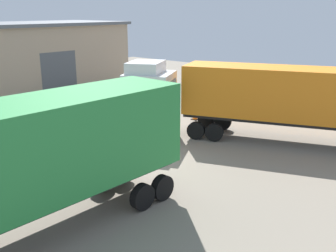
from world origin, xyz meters
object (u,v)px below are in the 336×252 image
at_px(tractor_unit_white, 141,102).
at_px(container_trailer_white, 299,96).
at_px(container_trailer_green, 46,151).
at_px(traffic_cone, 195,116).

bearing_deg(tractor_unit_white, container_trailer_white, 4.68).
xyz_separation_m(tractor_unit_white, container_trailer_green, (-8.86, -4.63, 0.75)).
distance_m(tractor_unit_white, container_trailer_green, 10.03).
relative_size(tractor_unit_white, container_trailer_white, 0.59).
relative_size(tractor_unit_white, traffic_cone, 12.78).
distance_m(tractor_unit_white, traffic_cone, 4.89).
height_order(tractor_unit_white, container_trailer_white, tractor_unit_white).
bearing_deg(traffic_cone, tractor_unit_white, 176.42).
bearing_deg(container_trailer_white, container_trailer_green, -120.67).
bearing_deg(tractor_unit_white, container_trailer_green, -88.67).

